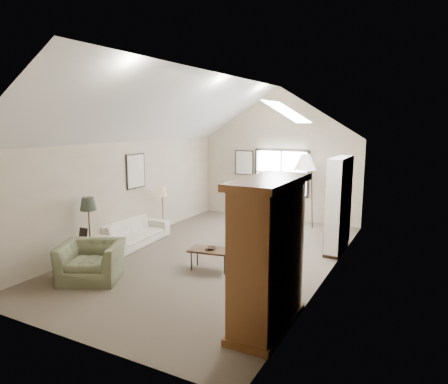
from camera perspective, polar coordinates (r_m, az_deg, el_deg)
The scene contains 18 objects.
room_shell at distance 8.60m, azimuth -1.26°, elevation 11.53°, with size 5.01×8.01×4.00m.
window at distance 12.27m, azimuth 8.18°, elevation 2.74°, with size 1.72×0.08×1.42m, color black.
skylight at distance 8.90m, azimuth 9.13°, elevation 11.44°, with size 0.80×1.20×0.52m, color white, non-canonical shape.
wall_art at distance 11.30m, azimuth -4.83°, elevation 3.60°, with size 1.97×3.71×0.88m.
armoire at distance 5.80m, azimuth 6.29°, elevation -8.92°, with size 0.60×1.50×2.20m, color brown.
tv_alcove at distance 9.48m, azimuth 16.11°, elevation -1.52°, with size 0.32×1.30×2.10m, color white.
media_console at distance 9.68m, azimuth 15.75°, elevation -6.44°, with size 0.34×1.18×0.60m, color #382316.
tv_panel at distance 9.53m, azimuth 15.93°, elevation -2.86°, with size 0.05×0.90×0.55m, color black.
sofa at distance 10.08m, azimuth -12.76°, elevation -5.66°, with size 2.06×0.81×0.60m, color beige.
armchair_near at distance 8.10m, azimuth -18.43°, elevation -9.39°, with size 1.11×0.97×0.72m, color #626C4C.
armchair_far at distance 10.66m, azimuth 5.35°, elevation -3.75°, with size 0.97×1.00×0.91m, color #636A4A.
coffee_table at distance 8.23m, azimuth -1.95°, elevation -9.61°, with size 0.84×0.47×0.43m, color #3B2B18.
bowl at distance 8.15m, azimuth -1.96°, elevation -8.01°, with size 0.20×0.20×0.05m, color #342415.
side_table at distance 8.98m, azimuth -19.33°, elevation -8.21°, with size 0.52×0.52×0.52m, color #392717.
side_chair at distance 10.63m, azimuth 8.83°, elevation -3.60°, with size 0.39×0.39×1.00m, color maroon.
tripod_lamp at distance 11.29m, azimuth 11.42°, elevation 0.08°, with size 0.62×0.62×2.14m, color white, non-canonical shape.
dark_lamp at distance 9.00m, azimuth -18.66°, elevation -5.08°, with size 0.34×0.34×1.44m, color #232A1D, non-canonical shape.
tan_lamp at distance 10.91m, azimuth -8.75°, elevation -2.47°, with size 0.26×0.26×1.29m, color tan, non-canonical shape.
Camera 1 is at (4.16, -7.52, 2.97)m, focal length 32.00 mm.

